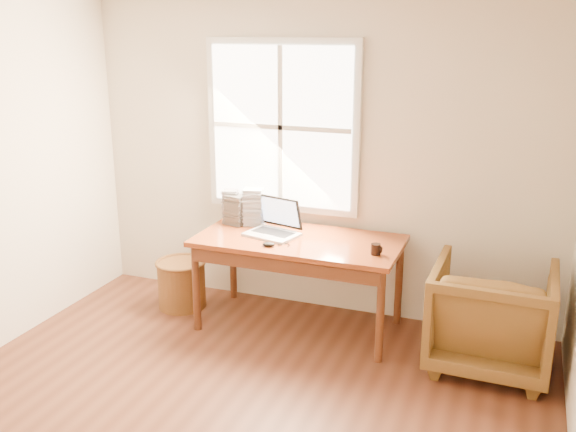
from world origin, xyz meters
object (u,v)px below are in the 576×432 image
object	(u,v)px
laptop	(272,216)
cd_stack_a	(253,207)
armchair	(491,316)
wicker_stool	(182,284)
desk	(299,241)
coffee_mug	(376,249)

from	to	relation	value
laptop	cd_stack_a	bearing A→B (deg)	152.89
laptop	cd_stack_a	size ratio (longest dim) A/B	1.47
armchair	laptop	size ratio (longest dim) A/B	1.85
wicker_stool	laptop	bearing A→B (deg)	-1.14
desk	wicker_stool	xyz separation A→B (m)	(-1.07, -0.00, -0.53)
desk	wicker_stool	distance (m)	1.20
desk	armchair	bearing A→B (deg)	-4.52
desk	coffee_mug	world-z (taller)	coffee_mug
wicker_stool	cd_stack_a	xyz separation A→B (m)	(0.60, 0.20, 0.70)
coffee_mug	cd_stack_a	world-z (taller)	cd_stack_a
desk	armchair	world-z (taller)	armchair
armchair	coffee_mug	bearing A→B (deg)	3.36
armchair	cd_stack_a	world-z (taller)	cd_stack_a
armchair	coffee_mug	distance (m)	0.93
laptop	cd_stack_a	world-z (taller)	laptop
armchair	wicker_stool	bearing A→B (deg)	-1.33
wicker_stool	laptop	distance (m)	1.11
coffee_mug	cd_stack_a	size ratio (longest dim) A/B	0.26
laptop	cd_stack_a	distance (m)	0.33
wicker_stool	laptop	size ratio (longest dim) A/B	0.89
armchair	desk	bearing A→B (deg)	-3.22
laptop	coffee_mug	distance (m)	0.89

